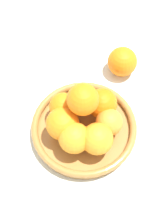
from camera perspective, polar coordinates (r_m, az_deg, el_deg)
The scene contains 4 objects.
ground_plane at distance 0.82m, azimuth -0.00°, elevation -3.50°, with size 4.00×4.00×0.00m, color silver.
fruit_bowl at distance 0.81m, azimuth -0.00°, elevation -2.94°, with size 0.27×0.27×0.04m.
orange_pile at distance 0.75m, azimuth -0.13°, elevation -0.91°, with size 0.19×0.19×0.14m.
stray_orange at distance 0.90m, azimuth 7.02°, elevation 9.12°, with size 0.08×0.08×0.08m, color orange.
Camera 1 is at (-0.19, 0.30, 0.74)m, focal length 50.00 mm.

